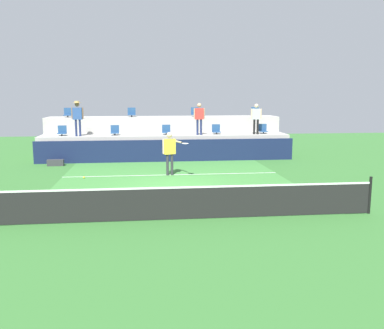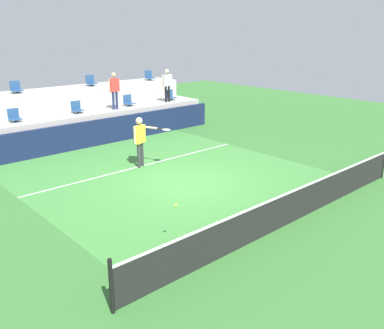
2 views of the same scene
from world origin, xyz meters
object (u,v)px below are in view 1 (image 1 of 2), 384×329
Objects in this scene: spectator_with_hat at (77,115)px; tennis_ball at (84,178)px; stadium_chair_upper_left at (132,113)px; stadium_chair_lower_right at (216,130)px; spectator_leaning_on_rail at (199,116)px; stadium_chair_upper_far_right at (255,112)px; equipment_bag at (56,163)px; stadium_chair_lower_left at (115,131)px; stadium_chair_upper_far_left at (68,113)px; spectator_in_white at (256,116)px; stadium_chair_upper_right at (195,113)px; stadium_chair_lower_center at (166,131)px; stadium_chair_lower_far_left at (62,132)px; stadium_chair_lower_far_right at (263,130)px; tennis_player at (170,149)px.

spectator_with_hat is 26.13× the size of tennis_ball.
stadium_chair_upper_left is 7.65× the size of tennis_ball.
stadium_chair_lower_right is 0.31× the size of spectator_leaning_on_rail.
equipment_bag is (-10.65, -3.73, -2.16)m from stadium_chair_upper_far_right.
stadium_chair_lower_left reaches higher than tennis_ball.
stadium_chair_upper_far_left and stadium_chair_upper_far_right have the same top height.
stadium_chair_lower_left is 0.32× the size of spectator_in_white.
stadium_chair_upper_right reaches higher than tennis_ball.
stadium_chair_upper_right is at bearing 22.09° from stadium_chair_lower_left.
spectator_in_white is at bearing -103.62° from stadium_chair_upper_far_right.
stadium_chair_upper_far_left is at bearing 145.94° from stadium_chair_lower_left.
stadium_chair_lower_left is at bearing -34.06° from stadium_chair_upper_far_left.
spectator_with_hat is (-4.50, -0.38, 0.88)m from stadium_chair_lower_center.
tennis_ball is 8.64m from equipment_bag.
stadium_chair_lower_left is at bearing 0.00° from stadium_chair_lower_far_left.
stadium_chair_lower_far_right is (10.62, 0.00, 0.00)m from stadium_chair_lower_far_left.
spectator_with_hat is at bearing 180.00° from spectator_in_white.
stadium_chair_upper_far_right is 0.31× the size of spectator_leaning_on_rail.
stadium_chair_lower_far_left is 7.39m from stadium_chair_upper_right.
stadium_chair_upper_left is (-7.11, 1.80, 0.85)m from stadium_chair_lower_far_right.
stadium_chair_upper_right is 1.00× the size of stadium_chair_upper_far_right.
stadium_chair_lower_left is at bearing 180.00° from stadium_chair_lower_right.
stadium_chair_upper_far_left is at bearing 162.81° from spectator_leaning_on_rail.
stadium_chair_lower_far_right is at bearing 51.29° from tennis_ball.
stadium_chair_lower_right reaches higher than equipment_bag.
equipment_bag is at bearing -144.33° from stadium_chair_lower_left.
spectator_with_hat is at bearing 180.00° from spectator_leaning_on_rail.
stadium_chair_upper_far_right is 14.54m from tennis_ball.
stadium_chair_lower_far_right is (2.58, 0.00, 0.00)m from stadium_chair_lower_right.
equipment_bag is at bearing -90.09° from stadium_chair_lower_far_left.
stadium_chair_lower_far_left is at bearing 89.91° from equipment_bag.
spectator_with_hat is (-4.39, 4.51, 1.22)m from tennis_player.
spectator_with_hat reaches higher than stadium_chair_upper_far_right.
stadium_chair_upper_left and stadium_chair_upper_right have the same top height.
spectator_with_hat is 9.25m from spectator_in_white.
equipment_bag is at bearing 106.83° from tennis_ball.
stadium_chair_upper_left is 7.02m from tennis_player.
tennis_ball is (-2.78, -5.26, -0.11)m from tennis_player.
stadium_chair_lower_right is 1.30m from spectator_leaning_on_rail.
stadium_chair_lower_far_right is at bearing 6.17° from spectator_leaning_on_rail.
stadium_chair_lower_center is 7.65× the size of tennis_ball.
spectator_leaning_on_rail is (-3.55, -0.38, 0.78)m from stadium_chair_lower_far_right.
tennis_player is 6.13m from equipment_bag.
stadium_chair_lower_left is 1.00× the size of stadium_chair_lower_center.
stadium_chair_upper_far_left is at bearing 167.36° from stadium_chair_lower_right.
tennis_ball is at bearing -117.86° from tennis_player.
spectator_in_white reaches higher than stadium_chair_upper_right.
tennis_ball is at bearing -91.11° from stadium_chair_lower_left.
tennis_ball is at bearing -94.94° from stadium_chair_upper_left.
stadium_chair_upper_far_left is at bearing 180.00° from stadium_chair_upper_left.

